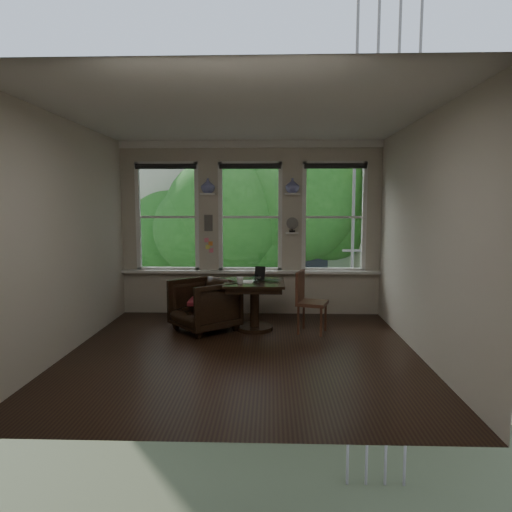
{
  "coord_description": "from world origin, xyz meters",
  "views": [
    {
      "loc": [
        0.36,
        -5.72,
        1.9
      ],
      "look_at": [
        0.14,
        0.9,
        1.17
      ],
      "focal_mm": 32.0,
      "sensor_mm": 36.0,
      "label": 1
    }
  ],
  "objects_px": {
    "table": "(255,306)",
    "laptop": "(268,281)",
    "side_chair_right": "(312,302)",
    "mug": "(240,281)",
    "armchair_left": "(204,305)"
  },
  "relations": [
    {
      "from": "table",
      "to": "laptop",
      "type": "relative_size",
      "value": 2.66
    },
    {
      "from": "table",
      "to": "side_chair_right",
      "type": "height_order",
      "value": "side_chair_right"
    },
    {
      "from": "laptop",
      "to": "mug",
      "type": "bearing_deg",
      "value": -120.34
    },
    {
      "from": "armchair_left",
      "to": "table",
      "type": "bearing_deg",
      "value": 53.21
    },
    {
      "from": "armchair_left",
      "to": "side_chair_right",
      "type": "xyz_separation_m",
      "value": [
        1.63,
        -0.08,
        0.06
      ]
    },
    {
      "from": "side_chair_right",
      "to": "laptop",
      "type": "distance_m",
      "value": 0.74
    },
    {
      "from": "table",
      "to": "side_chair_right",
      "type": "xyz_separation_m",
      "value": [
        0.87,
        -0.13,
        0.09
      ]
    },
    {
      "from": "side_chair_right",
      "to": "mug",
      "type": "relative_size",
      "value": 8.32
    },
    {
      "from": "armchair_left",
      "to": "mug",
      "type": "xyz_separation_m",
      "value": [
        0.56,
        -0.17,
        0.41
      ]
    },
    {
      "from": "table",
      "to": "side_chair_right",
      "type": "bearing_deg",
      "value": -8.7
    },
    {
      "from": "table",
      "to": "armchair_left",
      "type": "xyz_separation_m",
      "value": [
        -0.77,
        -0.05,
        0.02
      ]
    },
    {
      "from": "table",
      "to": "armchair_left",
      "type": "bearing_deg",
      "value": -176.02
    },
    {
      "from": "armchair_left",
      "to": "laptop",
      "type": "bearing_deg",
      "value": 53.05
    },
    {
      "from": "side_chair_right",
      "to": "laptop",
      "type": "bearing_deg",
      "value": 95.28
    },
    {
      "from": "table",
      "to": "mug",
      "type": "relative_size",
      "value": 8.14
    }
  ]
}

